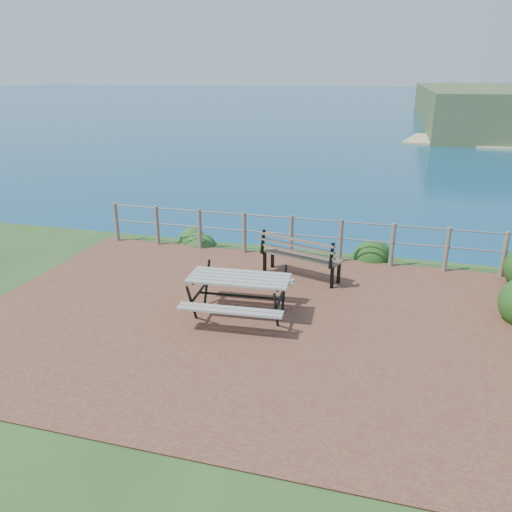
% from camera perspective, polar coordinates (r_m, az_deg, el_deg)
% --- Properties ---
extents(ground, '(10.00, 7.00, 0.12)m').
position_cam_1_polar(ground, '(8.92, -0.45, -7.31)').
color(ground, brown).
rests_on(ground, ground).
extents(ocean, '(1200.00, 1200.00, 0.00)m').
position_cam_1_polar(ocean, '(207.67, 15.71, 18.17)').
color(ocean, '#136B77').
rests_on(ocean, ground).
extents(safety_railing, '(9.40, 0.10, 1.00)m').
position_cam_1_polar(safety_railing, '(11.72, 4.05, 2.48)').
color(safety_railing, '#6B5B4C').
rests_on(safety_railing, ground).
extents(picnic_table, '(1.81, 1.53, 0.75)m').
position_cam_1_polar(picnic_table, '(8.85, -1.92, -4.13)').
color(picnic_table, '#9A958A').
rests_on(picnic_table, ground).
extents(park_bench, '(1.79, 0.95, 0.98)m').
position_cam_1_polar(park_bench, '(10.50, 5.20, 0.75)').
color(park_bench, brown).
rests_on(park_bench, ground).
extents(shrub_lip_west, '(0.79, 0.79, 0.54)m').
position_cam_1_polar(shrub_lip_west, '(13.00, -6.85, 1.50)').
color(shrub_lip_west, '#2E5620').
rests_on(shrub_lip_west, ground).
extents(shrub_lip_east, '(0.87, 0.87, 0.65)m').
position_cam_1_polar(shrub_lip_east, '(12.22, 13.73, -0.16)').
color(shrub_lip_east, '#214114').
rests_on(shrub_lip_east, ground).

